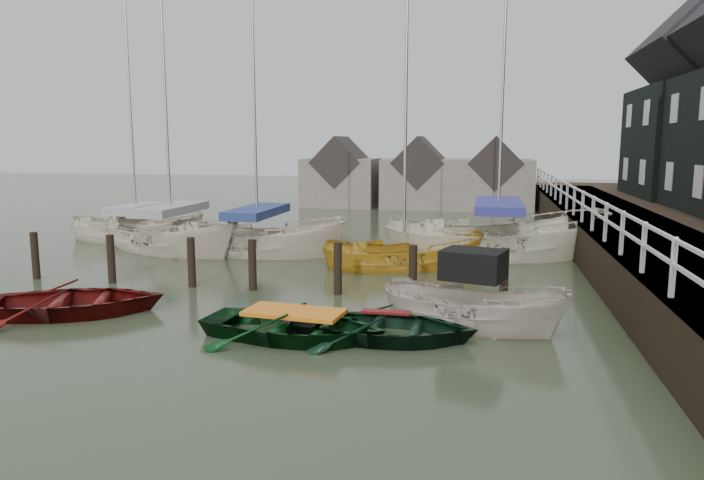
% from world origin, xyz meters
% --- Properties ---
extents(ground, '(120.00, 120.00, 0.00)m').
position_xyz_m(ground, '(0.00, 0.00, 0.00)').
color(ground, '#2D3823').
rests_on(ground, ground).
extents(pier, '(3.04, 32.00, 2.70)m').
position_xyz_m(pier, '(9.48, 10.00, 0.71)').
color(pier, black).
rests_on(pier, ground).
extents(mooring_pilings, '(13.72, 0.22, 1.80)m').
position_xyz_m(mooring_pilings, '(-1.11, 3.00, 0.50)').
color(mooring_pilings, black).
rests_on(mooring_pilings, ground).
extents(far_sheds, '(14.00, 4.08, 4.39)m').
position_xyz_m(far_sheds, '(0.83, 26.00, 1.86)').
color(far_sheds, '#665B51').
rests_on(far_sheds, ground).
extents(rowboat_red, '(5.12, 4.46, 0.89)m').
position_xyz_m(rowboat_red, '(-4.53, -0.21, 0.00)').
color(rowboat_red, '#550D0C').
rests_on(rowboat_red, ground).
extents(rowboat_green, '(4.17, 3.17, 0.81)m').
position_xyz_m(rowboat_green, '(1.20, -0.89, 0.00)').
color(rowboat_green, black).
rests_on(rowboat_green, ground).
extents(rowboat_dkgreen, '(3.79, 2.74, 0.78)m').
position_xyz_m(rowboat_dkgreen, '(3.05, -0.56, 0.00)').
color(rowboat_dkgreen, black).
rests_on(rowboat_dkgreen, ground).
extents(motorboat, '(4.45, 2.64, 2.50)m').
position_xyz_m(motorboat, '(4.76, 0.66, 0.10)').
color(motorboat, '#BFB3A3').
rests_on(motorboat, ground).
extents(sailboat_a, '(7.26, 5.15, 12.25)m').
position_xyz_m(sailboat_a, '(-6.41, 8.29, 0.06)').
color(sailboat_a, beige).
rests_on(sailboat_a, ground).
extents(sailboat_b, '(6.76, 2.71, 10.67)m').
position_xyz_m(sailboat_b, '(-3.07, 8.38, 0.06)').
color(sailboat_b, beige).
rests_on(sailboat_b, ground).
extents(sailboat_c, '(5.72, 3.83, 9.70)m').
position_xyz_m(sailboat_c, '(2.45, 7.01, 0.02)').
color(sailboat_c, '#BD8B23').
rests_on(sailboat_c, ground).
extents(sailboat_d, '(8.45, 4.65, 11.93)m').
position_xyz_m(sailboat_d, '(5.44, 9.63, 0.06)').
color(sailboat_d, beige).
rests_on(sailboat_d, ground).
extents(sailboat_e, '(5.92, 2.87, 10.54)m').
position_xyz_m(sailboat_e, '(-9.06, 10.33, 0.07)').
color(sailboat_e, beige).
rests_on(sailboat_e, ground).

